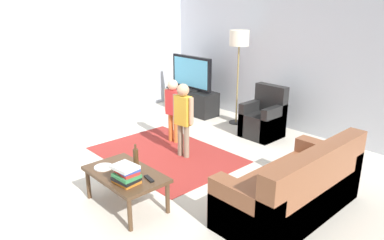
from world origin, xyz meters
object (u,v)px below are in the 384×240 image
(tv_remote, at_px, (149,179))
(child_near_tv, at_px, (173,105))
(child_center, at_px, (183,114))
(coffee_table, at_px, (126,176))
(book_stack, at_px, (126,174))
(tv_stand, at_px, (192,101))
(plate, at_px, (104,167))
(floor_lamp, at_px, (239,43))
(bottle, at_px, (136,160))
(armchair, at_px, (264,120))
(couch, at_px, (296,192))
(tv, at_px, (191,73))

(tv_remote, bearing_deg, child_near_tv, 143.14)
(child_near_tv, distance_m, child_center, 0.64)
(coffee_table, xyz_separation_m, book_stack, (0.22, -0.12, 0.15))
(tv_stand, relative_size, plate, 5.45)
(floor_lamp, height_order, bottle, floor_lamp)
(armchair, distance_m, tv_remote, 3.02)
(tv_stand, distance_m, couch, 4.09)
(couch, bearing_deg, tv_stand, 153.67)
(bottle, distance_m, plate, 0.43)
(tv, distance_m, tv_remote, 3.93)
(armchair, bearing_deg, child_near_tv, -122.82)
(tv_stand, height_order, tv_remote, tv_stand)
(couch, bearing_deg, coffee_table, -138.66)
(book_stack, bearing_deg, child_center, 118.20)
(tv, xyz_separation_m, book_stack, (2.44, -3.19, -0.33))
(child_near_tv, relative_size, bottle, 3.26)
(tv, bearing_deg, tv_stand, 90.00)
(floor_lamp, height_order, coffee_table, floor_lamp)
(tv_remote, bearing_deg, plate, -149.94)
(couch, relative_size, child_near_tv, 1.67)
(child_near_tv, bearing_deg, book_stack, -52.42)
(armchair, relative_size, book_stack, 2.90)
(child_center, bearing_deg, bottle, -63.16)
(tv, distance_m, coffee_table, 3.82)
(child_center, bearing_deg, child_near_tv, 154.02)
(bottle, bearing_deg, floor_lamp, 110.41)
(plate, bearing_deg, coffee_table, 23.22)
(bottle, bearing_deg, couch, 39.53)
(child_center, relative_size, plate, 5.20)
(tv_remote, bearing_deg, coffee_table, -152.73)
(child_near_tv, distance_m, tv_remote, 2.20)
(coffee_table, height_order, plate, plate)
(coffee_table, xyz_separation_m, tv_remote, (0.32, 0.10, 0.06))
(couch, relative_size, bottle, 5.45)
(couch, height_order, child_center, child_center)
(child_center, relative_size, book_stack, 3.68)
(plate, bearing_deg, bottle, 36.05)
(floor_lamp, distance_m, coffee_table, 3.62)
(floor_lamp, distance_m, plate, 3.64)
(coffee_table, relative_size, bottle, 3.03)
(child_near_tv, xyz_separation_m, bottle, (1.23, -1.58, -0.09))
(armchair, xyz_separation_m, book_stack, (0.53, -3.17, 0.22))
(child_near_tv, bearing_deg, tv_stand, 126.81)
(child_near_tv, relative_size, child_center, 0.94)
(floor_lamp, xyz_separation_m, child_near_tv, (-0.07, -1.54, -0.90))
(tv_remote, bearing_deg, bottle, -174.32)
(floor_lamp, relative_size, book_stack, 5.73)
(bottle, relative_size, tv_remote, 1.94)
(child_near_tv, height_order, child_center, child_center)
(couch, height_order, book_stack, couch)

